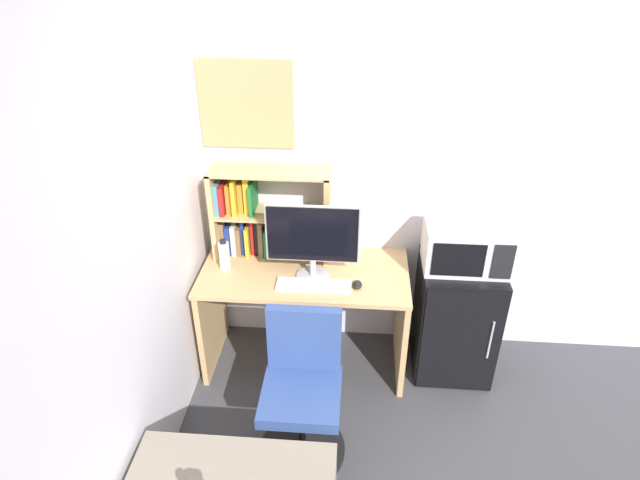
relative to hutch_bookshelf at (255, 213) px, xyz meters
name	(u,v)px	position (x,y,z in m)	size (l,w,h in m)	color
wall_back	(517,176)	(1.63, 0.14, 0.25)	(6.40, 0.04, 2.60)	silver
wall_left	(80,329)	(-0.39, -1.48, 0.25)	(0.04, 4.40, 2.60)	silver
desk	(305,300)	(0.34, -0.21, -0.52)	(1.31, 0.65, 0.76)	tan
hutch_bookshelf	(255,213)	(0.00, 0.00, 0.00)	(0.75, 0.26, 0.60)	tan
monitor	(313,238)	(0.40, -0.27, -0.01)	(0.56, 0.20, 0.49)	#B7B7BC
keyboard	(314,285)	(0.41, -0.37, -0.28)	(0.45, 0.13, 0.02)	silver
computer_mouse	(357,285)	(0.67, -0.36, -0.27)	(0.06, 0.08, 0.04)	black
water_bottle	(224,255)	(-0.17, -0.22, -0.19)	(0.07, 0.07, 0.21)	silver
mini_fridge	(455,318)	(1.33, -0.16, -0.64)	(0.50, 0.51, 0.81)	black
microwave	(466,246)	(1.33, -0.16, -0.09)	(0.51, 0.33, 0.29)	silver
desk_chair	(302,396)	(0.39, -0.90, -0.66)	(0.49, 0.49, 0.89)	black
wall_corkboard	(246,104)	(-0.03, 0.11, 0.67)	(0.57, 0.02, 0.53)	tan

